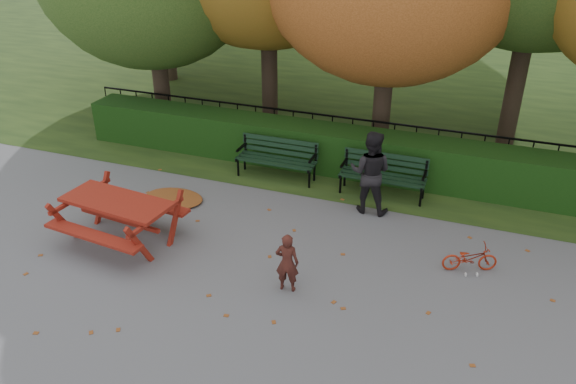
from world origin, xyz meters
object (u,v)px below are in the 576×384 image
(adult, at_px, (370,172))
(bicycle, at_px, (470,258))
(picnic_table, at_px, (118,209))
(bench_left, at_px, (277,156))
(bench_right, at_px, (384,172))
(child, at_px, (287,263))

(adult, height_order, bicycle, adult)
(picnic_table, bearing_deg, bicycle, 17.79)
(bench_left, xyz_separation_m, picnic_table, (-1.74, -3.49, 0.15))
(bench_right, relative_size, adult, 1.05)
(bicycle, bearing_deg, child, 99.55)
(adult, bearing_deg, picnic_table, 33.56)
(bench_left, distance_m, child, 4.12)
(bench_right, xyz_separation_m, bicycle, (1.96, -2.22, -0.28))
(bench_left, xyz_separation_m, bicycle, (4.36, -2.22, -0.28))
(picnic_table, bearing_deg, bench_right, 46.20)
(picnic_table, bearing_deg, adult, 39.88)
(bench_right, xyz_separation_m, child, (-0.77, -3.79, 0.00))
(picnic_table, height_order, bicycle, picnic_table)
(bench_left, xyz_separation_m, adult, (2.27, -0.80, 0.34))
(bench_right, bearing_deg, adult, -98.91)
(bicycle, bearing_deg, bench_left, 42.72)
(child, bearing_deg, bench_left, -74.76)
(adult, bearing_deg, bench_right, -99.18)
(bench_right, distance_m, bicycle, 2.97)
(bench_left, xyz_separation_m, child, (1.63, -3.79, 0.00))
(bench_right, relative_size, picnic_table, 0.83)
(picnic_table, relative_size, bicycle, 2.33)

